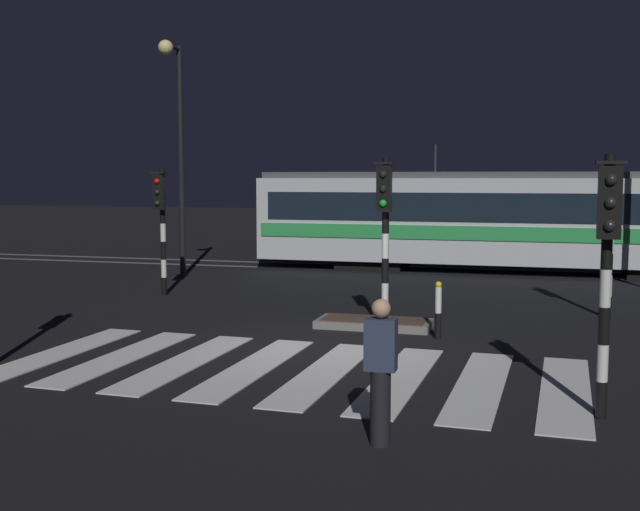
{
  "coord_description": "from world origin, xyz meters",
  "views": [
    {
      "loc": [
        3.84,
        -13.49,
        3.1
      ],
      "look_at": [
        -0.74,
        2.8,
        1.4
      ],
      "focal_mm": 44.2,
      "sensor_mm": 36.0,
      "label": 1
    }
  ],
  "objects_px": {
    "traffic_light_median_centre": "(385,218)",
    "traffic_light_corner_near_right": "(607,246)",
    "traffic_light_corner_far_left": "(161,212)",
    "bollard_island_edge": "(438,310)",
    "pedestrian_waiting_at_kerb": "(381,371)",
    "traffic_light_corner_far_right": "(612,218)",
    "street_lamp_trackside_left": "(177,130)",
    "tram": "(512,219)"
  },
  "relations": [
    {
      "from": "traffic_light_corner_far_left",
      "to": "bollard_island_edge",
      "type": "relative_size",
      "value": 2.98
    },
    {
      "from": "traffic_light_corner_far_right",
      "to": "bollard_island_edge",
      "type": "distance_m",
      "value": 4.85
    },
    {
      "from": "traffic_light_median_centre",
      "to": "tram",
      "type": "distance_m",
      "value": 10.98
    },
    {
      "from": "traffic_light_corner_far_left",
      "to": "tram",
      "type": "bearing_deg",
      "value": 41.3
    },
    {
      "from": "traffic_light_corner_far_right",
      "to": "tram",
      "type": "distance_m",
      "value": 8.28
    },
    {
      "from": "traffic_light_corner_far_left",
      "to": "traffic_light_corner_near_right",
      "type": "distance_m",
      "value": 13.06
    },
    {
      "from": "traffic_light_corner_far_left",
      "to": "tram",
      "type": "height_order",
      "value": "tram"
    },
    {
      "from": "bollard_island_edge",
      "to": "street_lamp_trackside_left",
      "type": "bearing_deg",
      "value": 141.12
    },
    {
      "from": "traffic_light_corner_near_right",
      "to": "pedestrian_waiting_at_kerb",
      "type": "relative_size",
      "value": 1.98
    },
    {
      "from": "street_lamp_trackside_left",
      "to": "traffic_light_corner_far_left",
      "type": "bearing_deg",
      "value": -70.71
    },
    {
      "from": "traffic_light_corner_far_left",
      "to": "pedestrian_waiting_at_kerb",
      "type": "bearing_deg",
      "value": -51.55
    },
    {
      "from": "traffic_light_corner_far_left",
      "to": "traffic_light_corner_near_right",
      "type": "bearing_deg",
      "value": -38.15
    },
    {
      "from": "traffic_light_corner_near_right",
      "to": "traffic_light_corner_far_right",
      "type": "xyz_separation_m",
      "value": [
        0.66,
        7.66,
        -0.03
      ]
    },
    {
      "from": "traffic_light_corner_near_right",
      "to": "tram",
      "type": "distance_m",
      "value": 15.68
    },
    {
      "from": "traffic_light_median_centre",
      "to": "tram",
      "type": "bearing_deg",
      "value": 79.24
    },
    {
      "from": "street_lamp_trackside_left",
      "to": "tram",
      "type": "distance_m",
      "value": 10.92
    },
    {
      "from": "traffic_light_corner_far_left",
      "to": "tram",
      "type": "distance_m",
      "value": 11.39
    },
    {
      "from": "traffic_light_corner_far_right",
      "to": "street_lamp_trackside_left",
      "type": "distance_m",
      "value": 13.05
    },
    {
      "from": "street_lamp_trackside_left",
      "to": "pedestrian_waiting_at_kerb",
      "type": "xyz_separation_m",
      "value": [
        9.0,
        -13.36,
        -3.63
      ]
    },
    {
      "from": "traffic_light_corner_far_left",
      "to": "street_lamp_trackside_left",
      "type": "bearing_deg",
      "value": 109.29
    },
    {
      "from": "pedestrian_waiting_at_kerb",
      "to": "bollard_island_edge",
      "type": "bearing_deg",
      "value": 91.05
    },
    {
      "from": "pedestrian_waiting_at_kerb",
      "to": "street_lamp_trackside_left",
      "type": "bearing_deg",
      "value": 123.96
    },
    {
      "from": "traffic_light_median_centre",
      "to": "pedestrian_waiting_at_kerb",
      "type": "bearing_deg",
      "value": -79.3
    },
    {
      "from": "traffic_light_median_centre",
      "to": "traffic_light_corner_far_right",
      "type": "distance_m",
      "value": 5.26
    },
    {
      "from": "pedestrian_waiting_at_kerb",
      "to": "bollard_island_edge",
      "type": "distance_m",
      "value": 6.2
    },
    {
      "from": "traffic_light_median_centre",
      "to": "pedestrian_waiting_at_kerb",
      "type": "relative_size",
      "value": 2.03
    },
    {
      "from": "traffic_light_corner_far_left",
      "to": "traffic_light_corner_far_right",
      "type": "relative_size",
      "value": 0.99
    },
    {
      "from": "traffic_light_corner_far_right",
      "to": "pedestrian_waiting_at_kerb",
      "type": "height_order",
      "value": "traffic_light_corner_far_right"
    },
    {
      "from": "traffic_light_corner_far_left",
      "to": "traffic_light_corner_far_right",
      "type": "xyz_separation_m",
      "value": [
        10.93,
        -0.41,
        0.02
      ]
    },
    {
      "from": "traffic_light_corner_near_right",
      "to": "pedestrian_waiting_at_kerb",
      "type": "height_order",
      "value": "traffic_light_corner_near_right"
    },
    {
      "from": "pedestrian_waiting_at_kerb",
      "to": "traffic_light_corner_far_left",
      "type": "bearing_deg",
      "value": 128.45
    },
    {
      "from": "traffic_light_corner_near_right",
      "to": "bollard_island_edge",
      "type": "bearing_deg",
      "value": 120.37
    },
    {
      "from": "traffic_light_corner_far_right",
      "to": "bollard_island_edge",
      "type": "relative_size",
      "value": 3.01
    },
    {
      "from": "traffic_light_corner_near_right",
      "to": "tram",
      "type": "bearing_deg",
      "value": 96.28
    },
    {
      "from": "traffic_light_median_centre",
      "to": "traffic_light_corner_near_right",
      "type": "relative_size",
      "value": 1.03
    },
    {
      "from": "traffic_light_corner_near_right",
      "to": "pedestrian_waiting_at_kerb",
      "type": "bearing_deg",
      "value": -146.71
    },
    {
      "from": "traffic_light_corner_near_right",
      "to": "traffic_light_corner_far_right",
      "type": "relative_size",
      "value": 1.01
    },
    {
      "from": "street_lamp_trackside_left",
      "to": "bollard_island_edge",
      "type": "height_order",
      "value": "street_lamp_trackside_left"
    },
    {
      "from": "traffic_light_corner_far_left",
      "to": "street_lamp_trackside_left",
      "type": "height_order",
      "value": "street_lamp_trackside_left"
    },
    {
      "from": "street_lamp_trackside_left",
      "to": "tram",
      "type": "height_order",
      "value": "street_lamp_trackside_left"
    },
    {
      "from": "traffic_light_median_centre",
      "to": "bollard_island_edge",
      "type": "bearing_deg",
      "value": -14.16
    },
    {
      "from": "traffic_light_corner_near_right",
      "to": "tram",
      "type": "xyz_separation_m",
      "value": [
        -1.71,
        15.58,
        -0.48
      ]
    }
  ]
}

